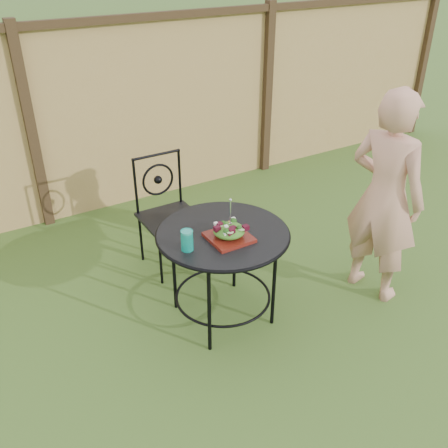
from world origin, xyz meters
name	(u,v)px	position (x,y,z in m)	size (l,w,h in m)	color
ground	(285,295)	(0.00, 0.00, 0.00)	(60.00, 60.00, 0.00)	#2B4817
fence	(161,108)	(0.00, 2.19, 0.95)	(8.00, 0.12, 1.90)	tan
patio_table	(223,249)	(-0.54, 0.06, 0.59)	(0.92, 0.92, 0.72)	black
patio_chair	(167,210)	(-0.56, 0.91, 0.50)	(0.46, 0.46, 0.95)	black
diner	(385,198)	(0.65, -0.26, 0.81)	(0.59, 0.39, 1.63)	tan
salad_plate	(229,237)	(-0.55, -0.04, 0.74)	(0.27, 0.27, 0.02)	#400C09
salad	(229,231)	(-0.55, -0.04, 0.79)	(0.21, 0.21, 0.08)	#235614
fork	(230,213)	(-0.54, -0.04, 0.92)	(0.01, 0.01, 0.18)	silver
drinking_glass	(187,240)	(-0.85, -0.02, 0.79)	(0.08, 0.08, 0.14)	#0C8B78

